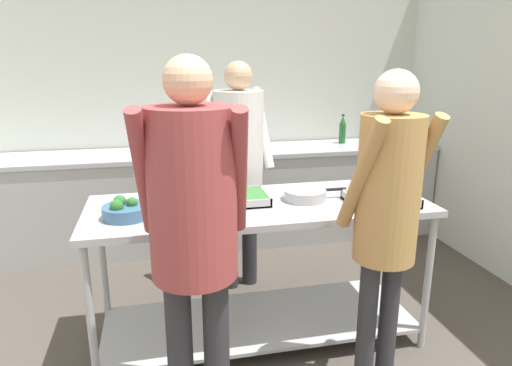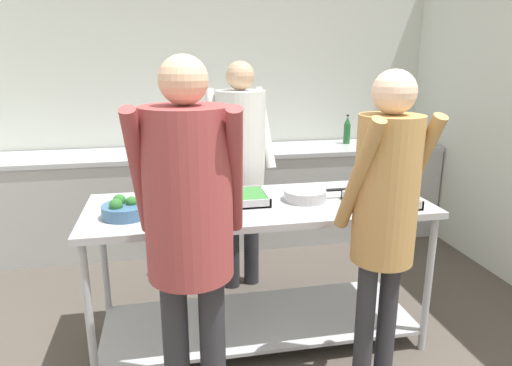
{
  "view_description": "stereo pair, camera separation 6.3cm",
  "coord_description": "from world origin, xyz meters",
  "px_view_note": "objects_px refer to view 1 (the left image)",
  "views": [
    {
      "loc": [
        -0.6,
        -1.19,
        1.8
      ],
      "look_at": [
        0.0,
        1.51,
        1.03
      ],
      "focal_mm": 32.0,
      "sensor_mm": 36.0,
      "label": 1
    },
    {
      "loc": [
        -0.54,
        -1.2,
        1.8
      ],
      "look_at": [
        0.0,
        1.51,
        1.03
      ],
      "focal_mm": 32.0,
      "sensor_mm": 36.0,
      "label": 2
    }
  ],
  "objects_px": {
    "sauce_pan": "(305,194)",
    "plate_stack": "(181,214)",
    "broccoli_bowl": "(125,210)",
    "guest_serving_left": "(387,203)",
    "serving_tray_vegetables": "(380,199)",
    "guest_serving_right": "(193,216)",
    "cook_behind_counter": "(239,153)",
    "serving_tray_roast": "(237,198)",
    "water_bottle": "(342,130)"
  },
  "relations": [
    {
      "from": "plate_stack",
      "to": "cook_behind_counter",
      "type": "height_order",
      "value": "cook_behind_counter"
    },
    {
      "from": "guest_serving_right",
      "to": "cook_behind_counter",
      "type": "bearing_deg",
      "value": 71.69
    },
    {
      "from": "sauce_pan",
      "to": "serving_tray_roast",
      "type": "bearing_deg",
      "value": 173.98
    },
    {
      "from": "broccoli_bowl",
      "to": "sauce_pan",
      "type": "relative_size",
      "value": 0.64
    },
    {
      "from": "plate_stack",
      "to": "cook_behind_counter",
      "type": "bearing_deg",
      "value": 61.43
    },
    {
      "from": "plate_stack",
      "to": "sauce_pan",
      "type": "relative_size",
      "value": 0.66
    },
    {
      "from": "broccoli_bowl",
      "to": "serving_tray_roast",
      "type": "relative_size",
      "value": 0.7
    },
    {
      "from": "serving_tray_vegetables",
      "to": "sauce_pan",
      "type": "bearing_deg",
      "value": 158.71
    },
    {
      "from": "serving_tray_roast",
      "to": "sauce_pan",
      "type": "bearing_deg",
      "value": -6.02
    },
    {
      "from": "broccoli_bowl",
      "to": "plate_stack",
      "type": "height_order",
      "value": "broccoli_bowl"
    },
    {
      "from": "sauce_pan",
      "to": "serving_tray_vegetables",
      "type": "distance_m",
      "value": 0.46
    },
    {
      "from": "sauce_pan",
      "to": "guest_serving_left",
      "type": "relative_size",
      "value": 0.23
    },
    {
      "from": "plate_stack",
      "to": "sauce_pan",
      "type": "bearing_deg",
      "value": 12.45
    },
    {
      "from": "serving_tray_roast",
      "to": "serving_tray_vegetables",
      "type": "distance_m",
      "value": 0.88
    },
    {
      "from": "broccoli_bowl",
      "to": "guest_serving_left",
      "type": "distance_m",
      "value": 1.41
    },
    {
      "from": "guest_serving_left",
      "to": "water_bottle",
      "type": "distance_m",
      "value": 2.52
    },
    {
      "from": "broccoli_bowl",
      "to": "serving_tray_vegetables",
      "type": "bearing_deg",
      "value": -2.57
    },
    {
      "from": "serving_tray_vegetables",
      "to": "guest_serving_left",
      "type": "relative_size",
      "value": 0.22
    },
    {
      "from": "sauce_pan",
      "to": "cook_behind_counter",
      "type": "distance_m",
      "value": 0.8
    },
    {
      "from": "serving_tray_roast",
      "to": "guest_serving_left",
      "type": "relative_size",
      "value": 0.21
    },
    {
      "from": "serving_tray_roast",
      "to": "water_bottle",
      "type": "relative_size",
      "value": 1.26
    },
    {
      "from": "guest_serving_left",
      "to": "water_bottle",
      "type": "relative_size",
      "value": 5.92
    },
    {
      "from": "sauce_pan",
      "to": "plate_stack",
      "type": "bearing_deg",
      "value": -167.55
    },
    {
      "from": "plate_stack",
      "to": "serving_tray_roast",
      "type": "height_order",
      "value": "serving_tray_roast"
    },
    {
      "from": "serving_tray_roast",
      "to": "guest_serving_left",
      "type": "height_order",
      "value": "guest_serving_left"
    },
    {
      "from": "broccoli_bowl",
      "to": "serving_tray_roast",
      "type": "xyz_separation_m",
      "value": [
        0.66,
        0.14,
        -0.02
      ]
    },
    {
      "from": "water_bottle",
      "to": "guest_serving_right",
      "type": "bearing_deg",
      "value": -125.5
    },
    {
      "from": "cook_behind_counter",
      "to": "sauce_pan",
      "type": "bearing_deg",
      "value": -68.88
    },
    {
      "from": "guest_serving_left",
      "to": "cook_behind_counter",
      "type": "bearing_deg",
      "value": 109.96
    },
    {
      "from": "guest_serving_right",
      "to": "water_bottle",
      "type": "distance_m",
      "value": 3.0
    },
    {
      "from": "serving_tray_roast",
      "to": "guest_serving_left",
      "type": "bearing_deg",
      "value": -46.76
    },
    {
      "from": "cook_behind_counter",
      "to": "serving_tray_roast",
      "type": "bearing_deg",
      "value": -101.46
    },
    {
      "from": "sauce_pan",
      "to": "guest_serving_right",
      "type": "relative_size",
      "value": 0.22
    },
    {
      "from": "serving_tray_vegetables",
      "to": "cook_behind_counter",
      "type": "xyz_separation_m",
      "value": [
        -0.71,
        0.9,
        0.14
      ]
    },
    {
      "from": "broccoli_bowl",
      "to": "guest_serving_right",
      "type": "height_order",
      "value": "guest_serving_right"
    },
    {
      "from": "serving_tray_roast",
      "to": "water_bottle",
      "type": "xyz_separation_m",
      "value": [
        1.41,
        1.72,
        0.11
      ]
    },
    {
      "from": "serving_tray_vegetables",
      "to": "water_bottle",
      "type": "height_order",
      "value": "water_bottle"
    },
    {
      "from": "broccoli_bowl",
      "to": "serving_tray_roast",
      "type": "distance_m",
      "value": 0.67
    },
    {
      "from": "guest_serving_left",
      "to": "broccoli_bowl",
      "type": "bearing_deg",
      "value": 157.57
    },
    {
      "from": "broccoli_bowl",
      "to": "serving_tray_vegetables",
      "type": "xyz_separation_m",
      "value": [
        1.51,
        -0.07,
        -0.02
      ]
    },
    {
      "from": "plate_stack",
      "to": "serving_tray_roast",
      "type": "relative_size",
      "value": 0.72
    },
    {
      "from": "guest_serving_right",
      "to": "plate_stack",
      "type": "bearing_deg",
      "value": 93.36
    },
    {
      "from": "serving_tray_roast",
      "to": "water_bottle",
      "type": "distance_m",
      "value": 2.23
    },
    {
      "from": "serving_tray_vegetables",
      "to": "cook_behind_counter",
      "type": "bearing_deg",
      "value": 128.26
    },
    {
      "from": "guest_serving_left",
      "to": "guest_serving_right",
      "type": "relative_size",
      "value": 0.96
    },
    {
      "from": "broccoli_bowl",
      "to": "water_bottle",
      "type": "distance_m",
      "value": 2.79
    },
    {
      "from": "broccoli_bowl",
      "to": "guest_serving_right",
      "type": "bearing_deg",
      "value": -59.9
    },
    {
      "from": "guest_serving_left",
      "to": "water_bottle",
      "type": "bearing_deg",
      "value": 72.08
    },
    {
      "from": "sauce_pan",
      "to": "guest_serving_left",
      "type": "xyz_separation_m",
      "value": [
        0.21,
        -0.63,
        0.13
      ]
    },
    {
      "from": "broccoli_bowl",
      "to": "water_bottle",
      "type": "bearing_deg",
      "value": 42.04
    }
  ]
}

